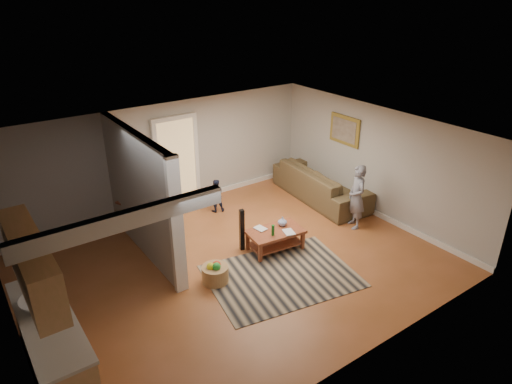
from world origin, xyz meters
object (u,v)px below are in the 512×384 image
coffee_table (276,234)px  child (354,226)px  toddler (216,211)px  speaker_right (171,224)px  toy_basket (215,273)px  tv_console (141,207)px  sofa (320,198)px  speaker_left (242,230)px

coffee_table → child: (1.98, -0.26, -0.34)m
coffee_table → toddler: bearing=93.1°
coffee_table → speaker_right: 2.12m
speaker_right → toy_basket: bearing=-105.2°
coffee_table → tv_console: 2.90m
sofa → toy_basket: toy_basket is taller
toy_basket → speaker_left: bearing=32.3°
child → coffee_table: bearing=-73.8°
speaker_left → tv_console: bearing=140.5°
coffee_table → toy_basket: size_ratio=2.43×
coffee_table → child: bearing=-7.5°
tv_console → speaker_right: (0.30, -0.80, -0.15)m
tv_console → toddler: size_ratio=1.43×
tv_console → coffee_table: bearing=-72.2°
toy_basket → sofa: bearing=21.0°
tv_console → toddler: 1.88m
sofa → speaker_left: bearing=112.0°
toy_basket → coffee_table: bearing=9.3°
sofa → coffee_table: bearing=123.3°
coffee_table → speaker_left: size_ratio=1.32×
sofa → speaker_right: 3.97m
tv_console → toy_basket: 2.50m
toddler → child: bearing=149.1°
speaker_left → toy_basket: bearing=-133.7°
toy_basket → tv_console: bearing=97.9°
tv_console → child: tv_console is taller
speaker_left → toddler: size_ratio=1.12×
coffee_table → toy_basket: coffee_table is taller
sofa → speaker_left: (-2.90, -0.87, 0.44)m
speaker_left → child: (2.53, -0.64, -0.44)m
speaker_right → toddler: 1.72m
tv_console → speaker_left: (1.34, -1.81, -0.17)m
sofa → tv_console: 4.38m
child → sofa: bearing=-170.0°
coffee_table → toddler: size_ratio=1.47×
speaker_right → child: (3.57, -1.64, -0.46)m
sofa → toy_basket: (-3.90, -1.50, 0.18)m
sofa → speaker_right: size_ratio=2.95×
speaker_right → toy_basket: (0.04, -1.64, -0.29)m
sofa → coffee_table: (-2.34, -1.24, 0.34)m
coffee_table → toddler: coffee_table is taller
speaker_left → child: speaker_left is taller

